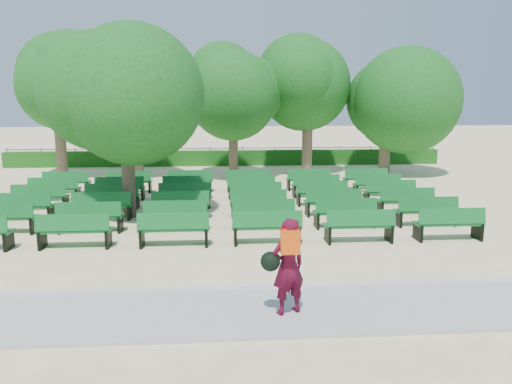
# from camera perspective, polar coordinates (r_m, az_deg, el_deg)

# --- Properties ---
(ground) EXTENTS (120.00, 120.00, 0.00)m
(ground) POSITION_cam_1_polar(r_m,az_deg,el_deg) (16.52, -2.57, -3.16)
(ground) COLOR beige
(paving) EXTENTS (30.00, 2.20, 0.06)m
(paving) POSITION_cam_1_polar(r_m,az_deg,el_deg) (9.48, -1.15, -13.53)
(paving) COLOR #ABABA7
(paving) RESTS_ON ground
(curb) EXTENTS (30.00, 0.12, 0.10)m
(curb) POSITION_cam_1_polar(r_m,az_deg,el_deg) (10.53, -1.50, -10.89)
(curb) COLOR silver
(curb) RESTS_ON ground
(hedge) EXTENTS (26.00, 0.70, 0.90)m
(hedge) POSITION_cam_1_polar(r_m,az_deg,el_deg) (30.25, -3.39, 3.91)
(hedge) COLOR #1A5816
(hedge) RESTS_ON ground
(fence) EXTENTS (26.00, 0.10, 1.02)m
(fence) POSITION_cam_1_polar(r_m,az_deg,el_deg) (30.70, -3.40, 3.16)
(fence) COLOR black
(fence) RESTS_ON ground
(tree_line) EXTENTS (21.80, 6.80, 7.04)m
(tree_line) POSITION_cam_1_polar(r_m,az_deg,el_deg) (26.34, -3.24, 1.95)
(tree_line) COLOR #195E1C
(tree_line) RESTS_ON ground
(bench_array) EXTENTS (1.94, 0.75, 1.20)m
(bench_array) POSITION_cam_1_polar(r_m,az_deg,el_deg) (17.66, -4.18, -1.96)
(bench_array) COLOR #116426
(bench_array) RESTS_ON ground
(tree_among) EXTENTS (4.57, 4.57, 6.14)m
(tree_among) POSITION_cam_1_polar(r_m,az_deg,el_deg) (17.02, -14.79, 10.74)
(tree_among) COLOR brown
(tree_among) RESTS_ON ground
(person) EXTENTS (0.89, 0.64, 1.77)m
(person) POSITION_cam_1_polar(r_m,az_deg,el_deg) (9.04, 3.56, -8.32)
(person) COLOR #460A1D
(person) RESTS_ON ground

